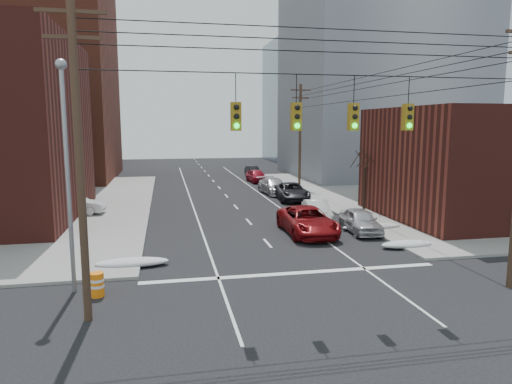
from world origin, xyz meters
name	(u,v)px	position (x,y,z in m)	size (l,w,h in m)	color
ground	(349,337)	(0.00, 0.00, 0.00)	(160.00, 160.00, 0.00)	black
sidewalk_ne	(495,192)	(27.00, 27.00, 0.07)	(40.00, 40.00, 0.15)	gray
building_brick_tall	(6,55)	(-24.00, 48.00, 15.00)	(24.00, 20.00, 30.00)	brown
building_brick_far	(47,129)	(-26.00, 74.00, 6.00)	(22.00, 18.00, 12.00)	#531E19
building_office	(377,81)	(22.00, 44.00, 12.50)	(22.00, 20.00, 25.00)	gray
building_glass	(324,102)	(24.00, 70.00, 11.00)	(20.00, 18.00, 22.00)	gray
building_storefront	(496,164)	(18.00, 16.00, 4.00)	(16.00, 12.00, 8.00)	#531E19
utility_pole_left	(79,156)	(-8.50, 3.00, 5.78)	(2.20, 0.28, 11.00)	#473323
utility_pole_far	(300,134)	(8.50, 34.00, 5.78)	(2.20, 0.28, 11.00)	#473323
traffic_signals	(325,115)	(0.10, 2.97, 7.17)	(17.00, 0.42, 2.02)	black
street_light	(67,157)	(-9.50, 6.00, 5.54)	(0.44, 0.44, 9.32)	gray
bare_tree	(364,182)	(9.59, 20.00, 2.32)	(2.09, 2.20, 4.93)	black
snow_nw	(132,262)	(-7.40, 9.00, 0.21)	(3.50, 1.08, 0.42)	silver
snow_ne	(407,244)	(7.40, 9.50, 0.21)	(3.00, 1.08, 0.42)	silver
snow_east_far	(371,227)	(7.40, 14.00, 0.21)	(4.00, 1.08, 0.42)	silver
red_pickup	(307,221)	(2.95, 13.73, 0.85)	(2.80, 6.08, 1.69)	maroon
parked_car_a	(360,221)	(6.40, 13.51, 0.76)	(1.78, 4.43, 1.51)	#B8B7BD
parked_car_b	(317,211)	(4.80, 17.35, 0.72)	(1.52, 4.37, 1.44)	white
parked_car_c	(292,192)	(5.50, 26.41, 0.78)	(2.60, 5.65, 1.57)	black
parked_car_d	(274,186)	(4.80, 30.39, 0.77)	(2.17, 5.33, 1.55)	#B4B3B8
parked_car_e	(256,176)	(4.93, 39.84, 0.77)	(1.81, 4.51, 1.54)	maroon
parked_car_f	(253,171)	(5.70, 46.32, 0.67)	(1.41, 4.05, 1.33)	black
lot_car_a	(75,205)	(-12.41, 22.53, 0.85)	(1.49, 4.27, 1.41)	silver
lot_car_b	(56,193)	(-15.16, 29.09, 0.91)	(2.51, 5.45, 1.52)	silver
lot_car_d	(42,194)	(-16.36, 29.39, 0.82)	(1.57, 3.91, 1.33)	#ADADB2
construction_barrel	(97,284)	(-8.50, 5.29, 0.50)	(0.68, 0.68, 0.98)	orange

